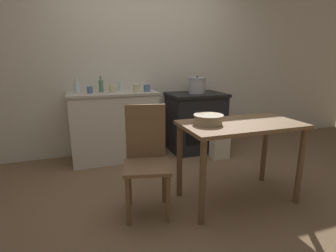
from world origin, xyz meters
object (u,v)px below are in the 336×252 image
Objects in this scene: stock_pot at (197,85)px; chair at (146,157)px; cup_center at (147,88)px; stove at (195,122)px; mixing_bowl_large at (208,119)px; cup_center_right at (113,89)px; bottle_mid_left at (101,86)px; cup_center_left at (137,88)px; flour_sack at (220,146)px; work_table at (240,136)px; cup_mid_right at (90,90)px; bottle_far_left at (77,87)px; bottle_left at (121,86)px.

chair is at bearing -129.76° from stock_pot.
cup_center reaches higher than chair.
stove is at bearing 63.30° from chair.
stove is at bearing 69.05° from mixing_bowl_large.
cup_center is at bearing -7.38° from cup_center_right.
chair is 1.52m from bottle_mid_left.
cup_center_left is at bearing -173.05° from stock_pot.
mixing_bowl_large reaches higher than flour_sack.
flour_sack is at bearing -16.60° from cup_center_left.
work_table is at bearing -63.70° from cup_center_left.
cup_mid_right is at bearing -179.52° from stove.
bottle_far_left is at bearing 122.30° from chair.
stock_pot reaches higher than cup_mid_right.
bottle_far_left is 1.69× the size of cup_center_left.
mixing_bowl_large is 1.91m from bottle_far_left.
bottle_far_left is at bearing 175.44° from stove.
bottle_left is 0.20m from cup_center_right.
cup_center_right is 0.29m from cup_mid_right.
bottle_left is at bearing 117.19° from work_table.
bottle_mid_left is at bearing 177.44° from stove.
stock_pot is 0.92m from cup_center_left.
cup_center_left is (-0.37, 1.30, 0.15)m from mixing_bowl_large.
stove is 0.78× the size of work_table.
cup_mid_right is (-0.95, 1.41, 0.14)m from mixing_bowl_large.
bottle_mid_left is 2.52× the size of cup_mid_right.
bottle_left reaches higher than work_table.
chair is 0.65m from mixing_bowl_large.
mixing_bowl_large is 3.21× the size of cup_mid_right.
cup_center_left is at bearing 116.30° from work_table.
work_table is 4.13× the size of mixing_bowl_large.
bottle_mid_left is 0.16m from cup_center_right.
stove is 8.25× the size of cup_center_left.
cup_center_right is (-1.21, -0.02, 0.54)m from stove.
chair is at bearing -91.59° from bottle_left.
mixing_bowl_large is at bearing -80.96° from cup_center.
bottle_left is (-1.24, 0.58, 0.83)m from flour_sack.
stove is 1.59m from cup_mid_right.
work_table is at bearing -54.41° from bottle_mid_left.
bottle_far_left reaches higher than cup_center_right.
cup_center_right is at bearing -179.23° from stove.
cup_center is 1.09× the size of cup_mid_right.
work_table is at bearing 4.09° from chair.
cup_center_left is at bearing 163.40° from flour_sack.
flour_sack is at bearing -21.76° from cup_center.
stock_pot is at bearing 6.95° from cup_center_left.
flour_sack is 1.38m from mixing_bowl_large.
bottle_left reaches higher than mixing_bowl_large.
work_table is at bearing -99.37° from stock_pot.
stock_pot is at bearing -4.93° from bottle_far_left.
chair reaches higher than work_table.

